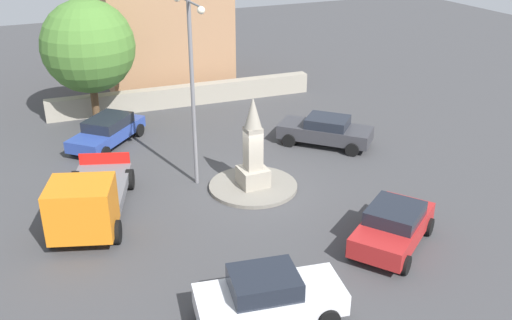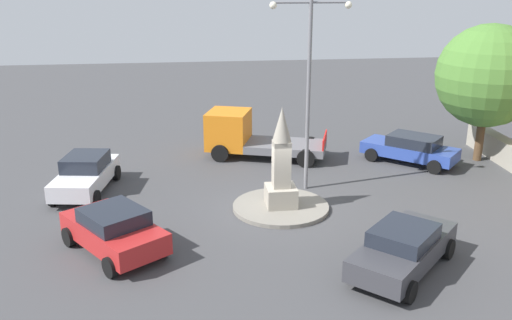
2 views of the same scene
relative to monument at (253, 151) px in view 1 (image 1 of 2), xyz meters
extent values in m
plane|color=#424244|center=(0.00, 0.00, -1.69)|extent=(80.00, 80.00, 0.00)
cylinder|color=gray|center=(0.00, 0.00, -1.61)|extent=(3.66, 3.66, 0.15)
cube|color=#9E9687|center=(0.00, 0.00, -1.16)|extent=(1.13, 1.13, 0.75)
cube|color=#9E9687|center=(0.00, 0.00, 0.11)|extent=(0.64, 0.64, 1.78)
cone|color=#9E9687|center=(0.00, 0.00, 1.64)|extent=(0.70, 0.70, 1.27)
cylinder|color=slate|center=(1.41, 1.98, 2.34)|extent=(0.16, 0.16, 8.06)
cylinder|color=slate|center=(0.69, 1.98, 5.81)|extent=(1.45, 0.08, 0.08)
sphere|color=#F2EACC|center=(-0.04, 1.98, 5.71)|extent=(0.28, 0.28, 0.28)
cube|color=#B22323|center=(-5.88, -2.65, -1.03)|extent=(3.73, 4.21, 0.68)
cube|color=#1E232D|center=(-5.83, -2.72, -0.45)|extent=(2.45, 2.50, 0.47)
cylinder|color=black|center=(-4.36, -3.23, -1.37)|extent=(0.55, 0.65, 0.64)
cylinder|color=black|center=(-5.83, -4.28, -1.37)|extent=(0.55, 0.65, 0.64)
cylinder|color=black|center=(-5.93, -1.01, -1.37)|extent=(0.55, 0.65, 0.64)
cylinder|color=black|center=(-7.41, -2.07, -1.37)|extent=(0.55, 0.65, 0.64)
cube|color=#2D479E|center=(7.04, 4.65, -1.09)|extent=(4.32, 4.25, 0.55)
cube|color=#1E232D|center=(7.17, 4.52, -0.57)|extent=(2.70, 2.68, 0.49)
cylinder|color=black|center=(5.35, 5.08, -1.37)|extent=(0.61, 0.60, 0.64)
cylinder|color=black|center=(6.53, 6.32, -1.37)|extent=(0.61, 0.60, 0.64)
cylinder|color=black|center=(7.54, 2.97, -1.37)|extent=(0.61, 0.60, 0.64)
cylinder|color=black|center=(8.73, 4.21, -1.37)|extent=(0.61, 0.60, 0.64)
cube|color=#38383D|center=(2.81, -5.02, -1.04)|extent=(4.33, 4.33, 0.65)
cube|color=#1E232D|center=(2.74, -5.09, -0.49)|extent=(2.48, 2.48, 0.46)
cylinder|color=black|center=(3.30, -3.32, -1.37)|extent=(0.61, 0.61, 0.64)
cylinder|color=black|center=(4.51, -4.53, -1.37)|extent=(0.61, 0.61, 0.64)
cylinder|color=black|center=(1.11, -5.51, -1.37)|extent=(0.61, 0.61, 0.64)
cylinder|color=black|center=(2.32, -6.72, -1.37)|extent=(0.61, 0.61, 0.64)
cube|color=silver|center=(-7.60, 2.80, -1.04)|extent=(2.34, 4.41, 0.66)
cube|color=#1E232D|center=(-7.58, 2.96, -0.43)|extent=(1.83, 2.11, 0.56)
cylinder|color=black|center=(-7.01, 1.21, -1.37)|extent=(0.32, 0.67, 0.64)
cylinder|color=black|center=(-8.67, 1.49, -1.37)|extent=(0.32, 0.67, 0.64)
cylinder|color=black|center=(-6.53, 4.10, -1.37)|extent=(0.32, 0.67, 0.64)
cube|color=orange|center=(-1.37, 6.96, -0.36)|extent=(2.52, 2.67, 1.81)
cube|color=slate|center=(1.33, 6.04, -1.08)|extent=(4.29, 3.28, 0.38)
cube|color=red|center=(3.10, 5.43, -0.64)|extent=(0.73, 1.99, 0.50)
cylinder|color=black|center=(-1.87, 5.99, -1.27)|extent=(0.89, 0.54, 0.84)
cylinder|color=black|center=(-1.17, 8.04, -1.27)|extent=(0.89, 0.54, 0.84)
cylinder|color=black|center=(2.02, 4.66, -1.27)|extent=(0.89, 0.54, 0.84)
cylinder|color=black|center=(2.72, 6.71, -1.27)|extent=(0.89, 0.54, 0.84)
cube|color=#9E9687|center=(11.25, -0.56, -1.11)|extent=(1.46, 15.35, 1.15)
cube|color=#A87A56|center=(16.70, -0.83, 2.92)|extent=(8.27, 7.78, 9.21)
cylinder|color=brown|center=(10.50, 4.58, -0.47)|extent=(0.39, 0.39, 2.43)
sphere|color=#4C7F33|center=(10.50, 4.58, 2.41)|extent=(4.76, 4.76, 4.76)
camera|label=1|loc=(-19.37, 8.41, 9.25)|focal=40.18mm
camera|label=2|loc=(-3.50, -18.82, 6.60)|focal=38.18mm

